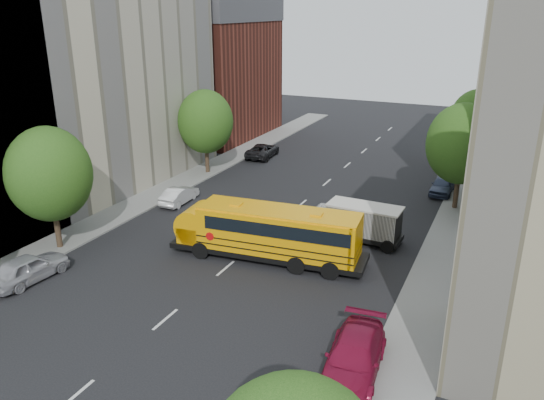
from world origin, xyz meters
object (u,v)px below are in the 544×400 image
Objects in this scene: street_tree_4 at (462,144)px; parked_car_3 at (354,358)px; parked_car_0 at (29,268)px; parked_car_4 at (443,185)px; school_bus at (266,230)px; street_tree_5 at (477,119)px; parked_car_1 at (179,195)px; street_tree_2 at (206,122)px; street_tree_1 at (49,174)px; parked_car_2 at (263,150)px; parked_car_5 at (449,155)px; safari_truck at (357,221)px.

street_tree_4 reaches higher than parked_car_3.
parked_car_3 reaches higher than parked_car_0.
school_bus is at bearing -113.87° from parked_car_4.
street_tree_5 is 1.88× the size of parked_car_1.
parked_car_0 reaches higher than parked_car_1.
street_tree_2 is at bearing -151.39° from street_tree_5.
parked_car_1 is (2.20, 10.19, -4.30)m from street_tree_1.
parked_car_2 is 34.55m from parked_car_3.
parked_car_4 reaches higher than parked_car_1.
street_tree_1 is 25.64m from parked_car_2.
street_tree_1 reaches higher than parked_car_4.
street_tree_2 is 18.94m from school_bus.
street_tree_1 reaches higher than street_tree_5.
street_tree_1 is 1.03× the size of street_tree_2.
parked_car_4 is (0.00, 25.37, -0.07)m from parked_car_3.
parked_car_1 is at bearing -131.73° from parked_car_5.
parked_car_3 is (18.40, -14.24, 0.14)m from parked_car_1.
street_tree_1 is 1.98× the size of parked_car_1.
street_tree_1 reaches higher than school_bus.
school_bus is at bearing -109.97° from street_tree_5.
school_bus reaches higher than parked_car_3.
street_tree_2 is (0.00, 18.00, -0.12)m from street_tree_1.
parked_car_0 is 14.10m from parked_car_1.
street_tree_5 is at bearing 28.61° from street_tree_2.
parked_car_0 is at bearing -149.15° from school_bus.
street_tree_2 is at bearing -77.45° from parked_car_1.
street_tree_4 reaches higher than safari_truck.
safari_truck is at bearing -99.25° from parked_car_5.
parked_car_0 is at bearing 84.89° from parked_car_1.
parked_car_5 is at bearing 84.47° from safari_truck.
parked_car_4 is at bearing 84.77° from parked_car_3.
street_tree_2 is 1.93× the size of parked_car_1.
street_tree_1 is 1.57× the size of parked_car_2.
street_tree_2 is 24.08m from parked_car_5.
street_tree_4 is 1.91× the size of parked_car_4.
parked_car_5 reaches higher than parked_car_4.
street_tree_5 is (-0.00, 12.00, -0.37)m from street_tree_4.
street_tree_1 is 37.20m from street_tree_5.
street_tree_4 reaches higher than parked_car_4.
school_bus is 27.86m from parked_car_5.
street_tree_1 is 0.65× the size of school_bus.
street_tree_4 is 5.65m from parked_car_4.
street_tree_1 is 28.43m from street_tree_4.
street_tree_1 reaches higher than parked_car_5.
street_tree_1 is at bearing -124.11° from parked_car_5.
safari_truck is at bearing -134.25° from parked_car_0.
safari_truck is 22.11m from parked_car_5.
street_tree_1 is 1.71× the size of parked_car_0.
street_tree_5 is (22.00, 30.00, -0.25)m from street_tree_1.
street_tree_5 is at bearing 90.00° from street_tree_4.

